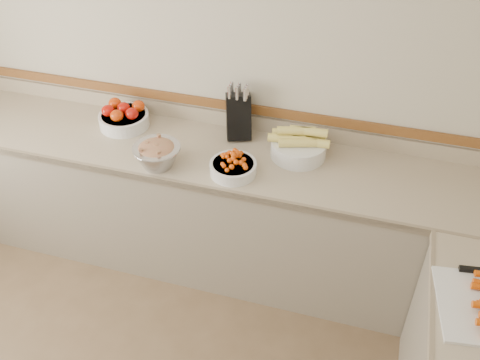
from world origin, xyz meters
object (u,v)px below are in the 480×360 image
(knife_block, at_px, (239,115))
(corn_bowl, at_px, (299,145))
(rhubarb_bowl, at_px, (157,154))
(tomato_bowl, at_px, (124,117))
(cherry_tomato_bowl, at_px, (233,166))

(knife_block, relative_size, corn_bowl, 0.99)
(corn_bowl, distance_m, rhubarb_bowl, 0.83)
(tomato_bowl, height_order, rhubarb_bowl, tomato_bowl)
(knife_block, height_order, cherry_tomato_bowl, knife_block)
(tomato_bowl, bearing_deg, cherry_tomato_bowl, -18.86)
(knife_block, height_order, tomato_bowl, knife_block)
(knife_block, relative_size, cherry_tomato_bowl, 1.34)
(tomato_bowl, bearing_deg, corn_bowl, -0.33)
(corn_bowl, bearing_deg, tomato_bowl, 179.67)
(rhubarb_bowl, bearing_deg, tomato_bowl, 138.42)
(cherry_tomato_bowl, bearing_deg, knife_block, 102.24)
(tomato_bowl, xyz_separation_m, cherry_tomato_bowl, (0.81, -0.28, -0.02))
(tomato_bowl, relative_size, rhubarb_bowl, 1.15)
(cherry_tomato_bowl, distance_m, rhubarb_bowl, 0.44)
(tomato_bowl, xyz_separation_m, rhubarb_bowl, (0.37, -0.33, 0.02))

